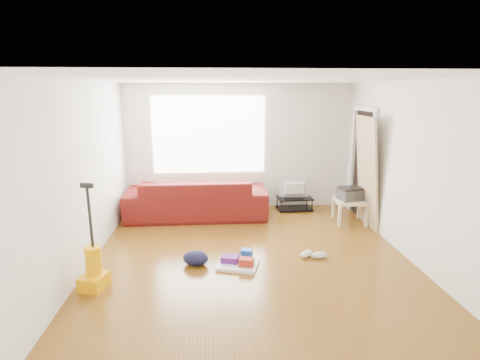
{
  "coord_description": "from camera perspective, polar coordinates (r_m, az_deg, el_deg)",
  "views": [
    {
      "loc": [
        -0.52,
        -4.91,
        2.37
      ],
      "look_at": [
        -0.12,
        0.6,
        1.03
      ],
      "focal_mm": 28.0,
      "sensor_mm": 36.0,
      "label": 1
    }
  ],
  "objects": [
    {
      "name": "room",
      "position": [
        5.22,
        2.45,
        1.24
      ],
      "size": [
        4.51,
        5.01,
        2.51
      ],
      "color": "brown",
      "rests_on": "ground"
    },
    {
      "name": "sofa",
      "position": [
        7.27,
        -6.5,
        -5.51
      ],
      "size": [
        2.62,
        1.02,
        0.76
      ],
      "primitive_type": "imported",
      "rotation": [
        0.0,
        0.0,
        3.14
      ],
      "color": "#4A0E15",
      "rests_on": "ground"
    },
    {
      "name": "tv_stand",
      "position": [
        7.65,
        8.29,
        -3.51
      ],
      "size": [
        0.71,
        0.43,
        0.26
      ],
      "rotation": [
        0.0,
        0.0,
        0.06
      ],
      "color": "black",
      "rests_on": "ground"
    },
    {
      "name": "tv",
      "position": [
        7.57,
        8.37,
        -1.38
      ],
      "size": [
        0.6,
        0.08,
        0.35
      ],
      "primitive_type": "imported",
      "rotation": [
        0.0,
        0.0,
        3.14
      ],
      "color": "black",
      "rests_on": "tv_stand"
    },
    {
      "name": "side_table",
      "position": [
        7.09,
        16.45,
        -3.39
      ],
      "size": [
        0.58,
        0.58,
        0.43
      ],
      "rotation": [
        0.0,
        0.0,
        -0.09
      ],
      "color": "beige",
      "rests_on": "ground"
    },
    {
      "name": "printer",
      "position": [
        7.04,
        16.55,
        -1.99
      ],
      "size": [
        0.49,
        0.42,
        0.23
      ],
      "rotation": [
        0.0,
        0.0,
        0.22
      ],
      "color": "#353536",
      "rests_on": "side_table"
    },
    {
      "name": "bucket",
      "position": [
        6.98,
        -7.32,
        -6.35
      ],
      "size": [
        0.34,
        0.34,
        0.3
      ],
      "primitive_type": "cylinder",
      "rotation": [
        0.0,
        0.0,
        -0.12
      ],
      "color": "navy",
      "rests_on": "ground"
    },
    {
      "name": "toilet_paper",
      "position": [
        6.95,
        -7.59,
        -4.7
      ],
      "size": [
        0.11,
        0.11,
        0.1
      ],
      "primitive_type": "cylinder",
      "color": "white",
      "rests_on": "bucket"
    },
    {
      "name": "cleaning_tray",
      "position": [
        5.29,
        -0.14,
        -12.31
      ],
      "size": [
        0.63,
        0.56,
        0.19
      ],
      "rotation": [
        0.0,
        0.0,
        -0.28
      ],
      "color": "white",
      "rests_on": "ground"
    },
    {
      "name": "backpack",
      "position": [
        5.37,
        -6.74,
        -12.69
      ],
      "size": [
        0.43,
        0.39,
        0.2
      ],
      "primitive_type": "ellipsoid",
      "rotation": [
        0.0,
        0.0,
        -0.35
      ],
      "color": "black",
      "rests_on": "ground"
    },
    {
      "name": "sneakers",
      "position": [
        5.61,
        11.03,
        -11.08
      ],
      "size": [
        0.43,
        0.23,
        0.1
      ],
      "rotation": [
        0.0,
        0.0,
        0.26
      ],
      "color": "silver",
      "rests_on": "ground"
    },
    {
      "name": "vacuum",
      "position": [
        5.01,
        -21.42,
        -12.52
      ],
      "size": [
        0.35,
        0.38,
        1.31
      ],
      "rotation": [
        0.0,
        0.0,
        -0.29
      ],
      "color": "#FBA800",
      "rests_on": "ground"
    },
    {
      "name": "door_panel",
      "position": [
        7.09,
        18.2,
        -6.63
      ],
      "size": [
        0.24,
        0.78,
        1.94
      ],
      "primitive_type": "cube",
      "rotation": [
        0.0,
        -0.1,
        0.0
      ],
      "color": "tan",
      "rests_on": "ground"
    }
  ]
}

